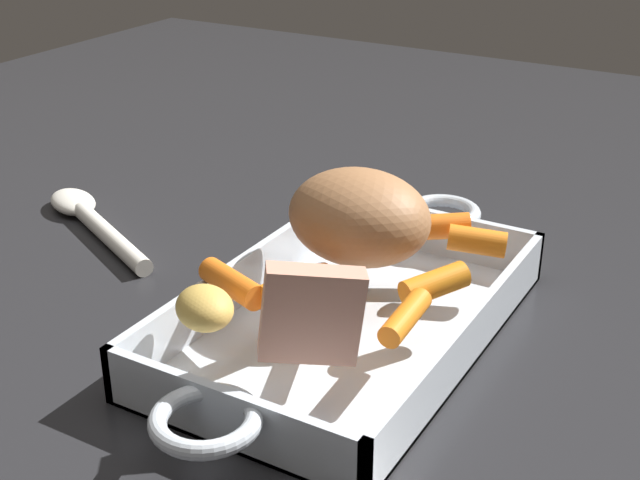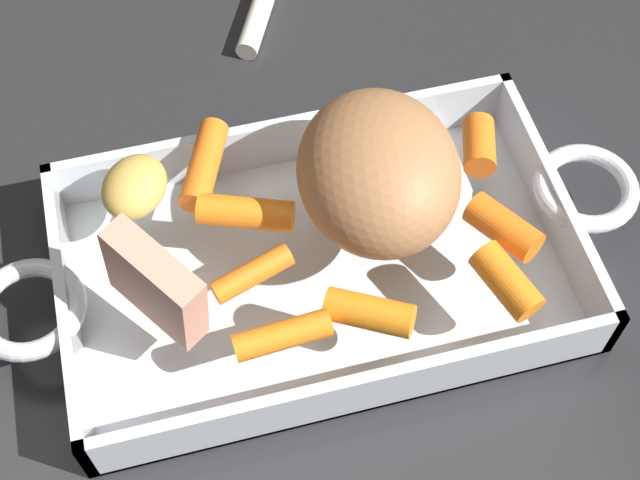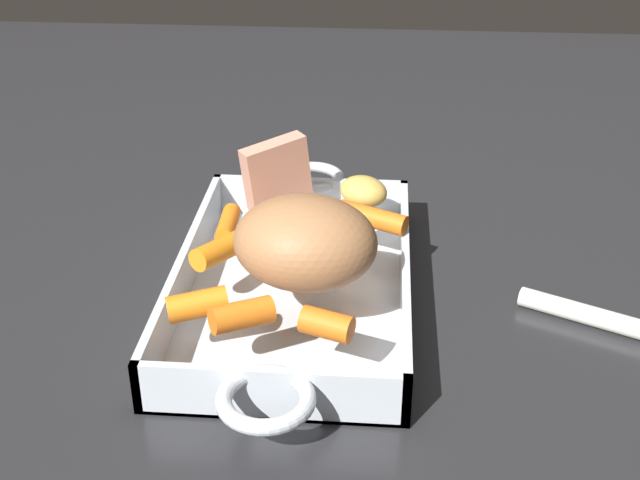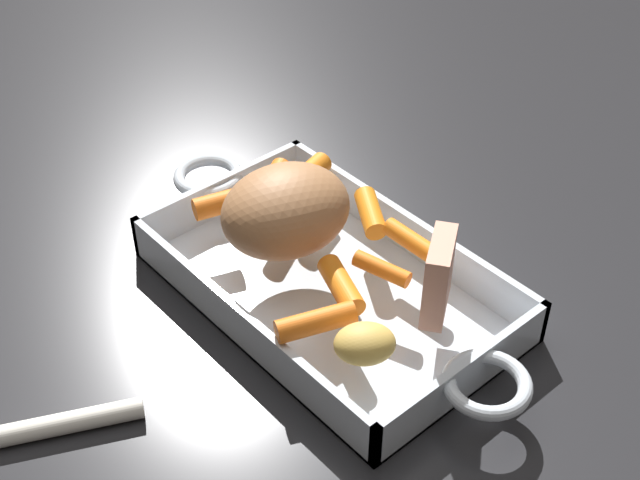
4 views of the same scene
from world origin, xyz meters
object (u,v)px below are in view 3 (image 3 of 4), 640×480
at_px(baby_carrot_northeast, 228,224).
at_px(baby_carrot_long, 372,218).
at_px(potato_corner, 363,191).
at_px(baby_carrot_short, 327,325).
at_px(baby_carrot_southeast, 197,305).
at_px(baby_carrot_northwest, 218,251).
at_px(pork_roast, 305,242).
at_px(roasting_dish, 294,285).
at_px(roast_slice_outer, 277,173).
at_px(baby_carrot_southwest, 242,315).
at_px(baby_carrot_center_right, 324,225).
at_px(baby_carrot_center_left, 278,223).

height_order(baby_carrot_northeast, baby_carrot_long, baby_carrot_long).
bearing_deg(potato_corner, baby_carrot_short, -5.05).
height_order(baby_carrot_southeast, baby_carrot_northwest, same).
bearing_deg(baby_carrot_northeast, pork_roast, 44.89).
distance_m(roasting_dish, roast_slice_outer, 0.13).
bearing_deg(roast_slice_outer, baby_carrot_short, 16.31).
height_order(roasting_dish, roast_slice_outer, roast_slice_outer).
relative_size(baby_carrot_long, potato_corner, 1.34).
distance_m(baby_carrot_southeast, baby_carrot_southwest, 0.04).
distance_m(baby_carrot_long, baby_carrot_center_right, 0.05).
bearing_deg(baby_carrot_center_left, roasting_dish, 22.34).
bearing_deg(potato_corner, baby_carrot_northeast, -60.96).
height_order(baby_carrot_northeast, baby_carrot_center_right, baby_carrot_center_right).
relative_size(baby_carrot_northwest, baby_carrot_center_left, 1.01).
height_order(baby_carrot_southwest, baby_carrot_center_right, baby_carrot_southwest).
relative_size(roasting_dish, baby_carrot_long, 6.68).
bearing_deg(baby_carrot_long, potato_corner, -168.01).
bearing_deg(roast_slice_outer, roasting_dish, 14.75).
bearing_deg(baby_carrot_northwest, pork_roast, 71.04).
relative_size(pork_roast, baby_carrot_southwest, 2.47).
height_order(baby_carrot_long, baby_carrot_center_right, same).
distance_m(pork_roast, baby_carrot_northeast, 0.13).
height_order(baby_carrot_northeast, baby_carrot_northwest, baby_carrot_northwest).
height_order(baby_carrot_center_right, baby_carrot_center_left, baby_carrot_center_right).
bearing_deg(baby_carrot_southeast, roast_slice_outer, 169.61).
height_order(baby_carrot_southeast, baby_carrot_center_right, baby_carrot_southeast).
height_order(roast_slice_outer, baby_carrot_northwest, roast_slice_outer).
bearing_deg(baby_carrot_southwest, baby_carrot_center_left, 177.00).
distance_m(pork_roast, potato_corner, 0.17).
xyz_separation_m(roasting_dish, pork_roast, (0.04, 0.02, 0.07)).
distance_m(roasting_dish, pork_roast, 0.09).
distance_m(baby_carrot_center_right, baby_carrot_center_left, 0.05).
relative_size(roasting_dish, baby_carrot_short, 11.26).
bearing_deg(baby_carrot_southeast, baby_carrot_short, 79.41).
xyz_separation_m(pork_roast, baby_carrot_center_right, (-0.09, 0.01, -0.03)).
relative_size(pork_roast, baby_carrot_center_left, 2.30).
height_order(roast_slice_outer, baby_carrot_southeast, roast_slice_outer).
distance_m(baby_carrot_northeast, baby_carrot_northwest, 0.06).
xyz_separation_m(baby_carrot_northwest, baby_carrot_center_left, (-0.07, 0.05, -0.00)).
xyz_separation_m(roast_slice_outer, baby_carrot_center_left, (0.06, 0.01, -0.03)).
relative_size(roasting_dish, baby_carrot_southeast, 9.34).
bearing_deg(baby_carrot_southwest, potato_corner, 158.64).
height_order(pork_roast, roast_slice_outer, pork_roast).
relative_size(baby_carrot_short, potato_corner, 0.80).
bearing_deg(baby_carrot_short, baby_carrot_northwest, -135.81).
distance_m(baby_carrot_northeast, baby_carrot_long, 0.14).
bearing_deg(baby_carrot_center_left, baby_carrot_long, 98.65).
relative_size(roast_slice_outer, baby_carrot_center_right, 1.07).
distance_m(baby_carrot_northeast, baby_carrot_center_right, 0.10).
distance_m(baby_carrot_southwest, baby_carrot_short, 0.07).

